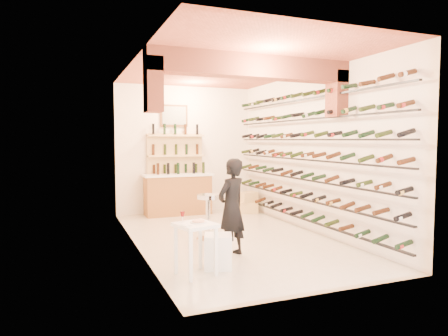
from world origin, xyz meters
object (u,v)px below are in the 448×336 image
Objects in this scene: back_counter at (178,193)px; crate_lower at (248,207)px; tasting_table at (195,233)px; person at (232,207)px; chrome_barstool at (208,214)px; wine_rack at (300,155)px; white_stool at (218,251)px.

crate_lower is (1.70, -0.45, -0.39)m from back_counter.
back_counter is 1.96× the size of tasting_table.
tasting_table is 1.07m from person.
chrome_barstool is (0.79, 1.76, -0.10)m from tasting_table.
wine_rack reaches higher than person.
wine_rack is 3.44m from tasting_table.
back_counter reaches higher than chrome_barstool.
wine_rack is at bearing 0.92° from chrome_barstool.
white_stool is at bearing 9.65° from tasting_table.
back_counter reaches higher than tasting_table.
tasting_table is at bearing 11.06° from person.
person is 1.13m from chrome_barstool.
crate_lower is (-0.13, 2.20, -1.41)m from wine_rack.
chrome_barstool reaches higher than crate_lower.
back_counter is at bearing 63.75° from tasting_table.
person reaches higher than tasting_table.
person is at bearing -150.23° from wine_rack.
person is (-0.13, -3.77, 0.24)m from back_counter.
chrome_barstool is at bearing 51.44° from tasting_table.
wine_rack is 2.61m from crate_lower.
tasting_table is at bearing -156.06° from white_stool.
wine_rack is at bearing 18.60° from tasting_table.
tasting_table is 1.03× the size of chrome_barstool.
person is at bearing 25.31° from tasting_table.
tasting_table is 1.93m from chrome_barstool.
person is (0.81, 0.67, 0.19)m from tasting_table.
back_counter is 3.51× the size of white_stool.
person is 1.84× the size of chrome_barstool.
person is (0.42, 0.50, 0.54)m from white_stool.
back_counter is 4.54m from tasting_table.
chrome_barstool is at bearing -93.13° from back_counter.
person reaches higher than white_stool.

